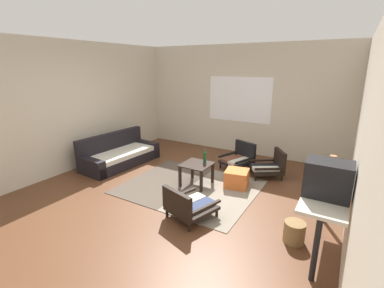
{
  "coord_description": "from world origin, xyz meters",
  "views": [
    {
      "loc": [
        2.44,
        -3.43,
        2.2
      ],
      "look_at": [
        -0.05,
        0.75,
        0.76
      ],
      "focal_mm": 25.09,
      "sensor_mm": 36.0,
      "label": 1
    }
  ],
  "objects_px": {
    "couch": "(119,155)",
    "ottoman_orange": "(237,178)",
    "armchair_striped_foreground": "(188,205)",
    "clay_vase": "(331,170)",
    "armchair_by_window": "(239,157)",
    "glass_bottle": "(205,157)",
    "armchair_corner": "(270,166)",
    "crt_television": "(328,179)",
    "wicker_basket": "(294,232)",
    "coffee_table": "(197,168)",
    "console_shelf": "(326,196)"
  },
  "relations": [
    {
      "from": "couch",
      "to": "ottoman_orange",
      "type": "distance_m",
      "value": 2.79
    },
    {
      "from": "armchair_striped_foreground",
      "to": "clay_vase",
      "type": "height_order",
      "value": "clay_vase"
    },
    {
      "from": "armchair_by_window",
      "to": "glass_bottle",
      "type": "bearing_deg",
      "value": -103.8
    },
    {
      "from": "armchair_corner",
      "to": "crt_television",
      "type": "height_order",
      "value": "crt_television"
    },
    {
      "from": "clay_vase",
      "to": "wicker_basket",
      "type": "relative_size",
      "value": 1.12
    },
    {
      "from": "armchair_corner",
      "to": "glass_bottle",
      "type": "distance_m",
      "value": 1.42
    },
    {
      "from": "armchair_by_window",
      "to": "armchair_corner",
      "type": "bearing_deg",
      "value": -10.23
    },
    {
      "from": "armchair_corner",
      "to": "crt_television",
      "type": "distance_m",
      "value": 2.49
    },
    {
      "from": "couch",
      "to": "coffee_table",
      "type": "relative_size",
      "value": 3.44
    },
    {
      "from": "clay_vase",
      "to": "glass_bottle",
      "type": "height_order",
      "value": "clay_vase"
    },
    {
      "from": "couch",
      "to": "crt_television",
      "type": "relative_size",
      "value": 3.83
    },
    {
      "from": "ottoman_orange",
      "to": "glass_bottle",
      "type": "xyz_separation_m",
      "value": [
        -0.58,
        -0.19,
        0.37
      ]
    },
    {
      "from": "console_shelf",
      "to": "glass_bottle",
      "type": "bearing_deg",
      "value": 156.83
    },
    {
      "from": "armchair_by_window",
      "to": "couch",
      "type": "bearing_deg",
      "value": -154.64
    },
    {
      "from": "couch",
      "to": "armchair_striped_foreground",
      "type": "xyz_separation_m",
      "value": [
        2.57,
        -1.16,
        0.01
      ]
    },
    {
      "from": "console_shelf",
      "to": "coffee_table",
      "type": "bearing_deg",
      "value": 160.81
    },
    {
      "from": "coffee_table",
      "to": "armchair_by_window",
      "type": "distance_m",
      "value": 1.3
    },
    {
      "from": "armchair_striped_foreground",
      "to": "crt_television",
      "type": "xyz_separation_m",
      "value": [
        1.75,
        0.12,
        0.77
      ]
    },
    {
      "from": "crt_television",
      "to": "ottoman_orange",
      "type": "bearing_deg",
      "value": 140.12
    },
    {
      "from": "couch",
      "to": "clay_vase",
      "type": "bearing_deg",
      "value": -6.41
    },
    {
      "from": "armchair_striped_foreground",
      "to": "coffee_table",
      "type": "bearing_deg",
      "value": 113.73
    },
    {
      "from": "armchair_striped_foreground",
      "to": "armchair_corner",
      "type": "height_order",
      "value": "armchair_corner"
    },
    {
      "from": "coffee_table",
      "to": "glass_bottle",
      "type": "bearing_deg",
      "value": 54.32
    },
    {
      "from": "crt_television",
      "to": "wicker_basket",
      "type": "distance_m",
      "value": 0.91
    },
    {
      "from": "ottoman_orange",
      "to": "wicker_basket",
      "type": "relative_size",
      "value": 1.49
    },
    {
      "from": "armchair_striped_foreground",
      "to": "ottoman_orange",
      "type": "xyz_separation_m",
      "value": [
        0.2,
        1.4,
        -0.06
      ]
    },
    {
      "from": "couch",
      "to": "clay_vase",
      "type": "distance_m",
      "value": 4.4
    },
    {
      "from": "coffee_table",
      "to": "console_shelf",
      "type": "bearing_deg",
      "value": -19.19
    },
    {
      "from": "console_shelf",
      "to": "clay_vase",
      "type": "bearing_deg",
      "value": 90.0
    },
    {
      "from": "console_shelf",
      "to": "couch",
      "type": "bearing_deg",
      "value": 168.83
    },
    {
      "from": "coffee_table",
      "to": "armchair_corner",
      "type": "relative_size",
      "value": 0.67
    },
    {
      "from": "armchair_striped_foreground",
      "to": "wicker_basket",
      "type": "distance_m",
      "value": 1.48
    },
    {
      "from": "couch",
      "to": "wicker_basket",
      "type": "xyz_separation_m",
      "value": [
        4.03,
        -0.92,
        -0.08
      ]
    },
    {
      "from": "coffee_table",
      "to": "ottoman_orange",
      "type": "bearing_deg",
      "value": 25.45
    },
    {
      "from": "couch",
      "to": "glass_bottle",
      "type": "height_order",
      "value": "couch"
    },
    {
      "from": "wicker_basket",
      "to": "armchair_striped_foreground",
      "type": "bearing_deg",
      "value": -170.65
    },
    {
      "from": "couch",
      "to": "crt_television",
      "type": "distance_m",
      "value": 4.51
    },
    {
      "from": "coffee_table",
      "to": "wicker_basket",
      "type": "xyz_separation_m",
      "value": [
        1.93,
        -0.84,
        -0.2
      ]
    },
    {
      "from": "ottoman_orange",
      "to": "glass_bottle",
      "type": "bearing_deg",
      "value": -162.17
    },
    {
      "from": "couch",
      "to": "clay_vase",
      "type": "xyz_separation_m",
      "value": [
        4.32,
        -0.49,
        0.69
      ]
    },
    {
      "from": "armchair_striped_foreground",
      "to": "ottoman_orange",
      "type": "distance_m",
      "value": 1.42
    },
    {
      "from": "glass_bottle",
      "to": "crt_television",
      "type": "bearing_deg",
      "value": -27.41
    },
    {
      "from": "couch",
      "to": "armchair_corner",
      "type": "height_order",
      "value": "couch"
    },
    {
      "from": "crt_television",
      "to": "clay_vase",
      "type": "bearing_deg",
      "value": 89.68
    },
    {
      "from": "couch",
      "to": "console_shelf",
      "type": "distance_m",
      "value": 4.43
    },
    {
      "from": "armchair_by_window",
      "to": "ottoman_orange",
      "type": "height_order",
      "value": "armchair_by_window"
    },
    {
      "from": "couch",
      "to": "crt_television",
      "type": "xyz_separation_m",
      "value": [
        4.32,
        -1.04,
        0.78
      ]
    },
    {
      "from": "ottoman_orange",
      "to": "console_shelf",
      "type": "xyz_separation_m",
      "value": [
        1.55,
        -1.1,
        0.54
      ]
    },
    {
      "from": "armchair_striped_foreground",
      "to": "console_shelf",
      "type": "xyz_separation_m",
      "value": [
        1.75,
        0.31,
        0.48
      ]
    },
    {
      "from": "glass_bottle",
      "to": "couch",
      "type": "bearing_deg",
      "value": -178.49
    }
  ]
}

